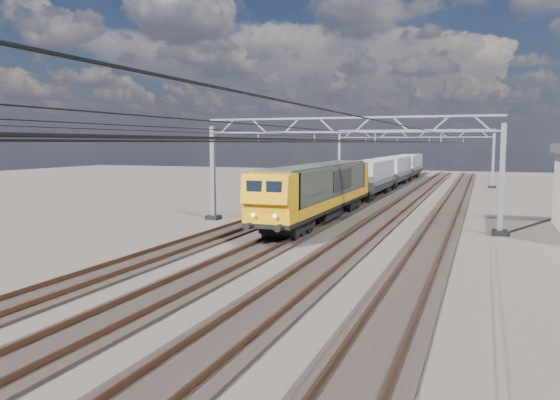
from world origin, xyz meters
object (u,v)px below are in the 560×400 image
(hopper_wagon_lead, at_px, (370,176))
(hopper_wagon_third, at_px, (408,165))
(catenary_gantry_far, at_px, (413,155))
(locomotive, at_px, (320,189))
(hopper_wagon_mid, at_px, (393,169))
(catenary_gantry_mid, at_px, (344,167))

(hopper_wagon_lead, distance_m, hopper_wagon_third, 28.40)
(catenary_gantry_far, relative_size, locomotive, 0.94)
(hopper_wagon_mid, bearing_deg, hopper_wagon_lead, -90.00)
(catenary_gantry_far, xyz_separation_m, hopper_wagon_mid, (-2.00, -2.74, -1.67))
(hopper_wagon_mid, bearing_deg, catenary_gantry_far, 53.85)
(catenary_gantry_far, xyz_separation_m, hopper_wagon_lead, (-2.00, -16.94, -1.67))
(hopper_wagon_mid, bearing_deg, catenary_gantry_mid, -86.56)
(hopper_wagon_lead, relative_size, hopper_wagon_third, 1.00)
(locomotive, relative_size, hopper_wagon_lead, 1.62)
(hopper_wagon_third, bearing_deg, catenary_gantry_far, -80.10)
(catenary_gantry_far, xyz_separation_m, hopper_wagon_third, (-2.00, 11.46, -1.67))
(catenary_gantry_mid, relative_size, hopper_wagon_lead, 1.53)
(catenary_gantry_mid, relative_size, hopper_wagon_third, 1.53)
(hopper_wagon_mid, bearing_deg, locomotive, -90.00)
(locomotive, height_order, hopper_wagon_lead, locomotive)
(catenary_gantry_far, relative_size, hopper_wagon_mid, 1.53)
(catenary_gantry_far, distance_m, hopper_wagon_third, 11.76)
(locomotive, xyz_separation_m, hopper_wagon_mid, (-0.00, 31.90, -0.09))
(locomotive, bearing_deg, catenary_gantry_far, 86.69)
(locomotive, distance_m, hopper_wagon_lead, 17.70)
(catenary_gantry_mid, bearing_deg, hopper_wagon_mid, 93.44)
(hopper_wagon_lead, bearing_deg, catenary_gantry_mid, -84.01)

